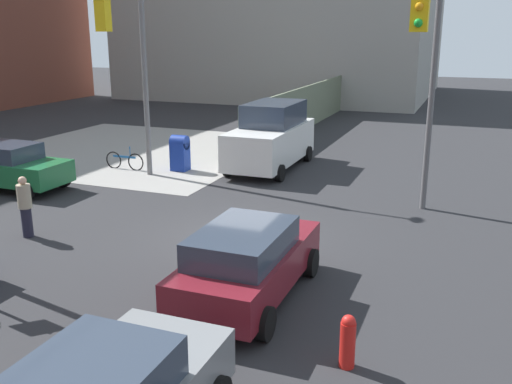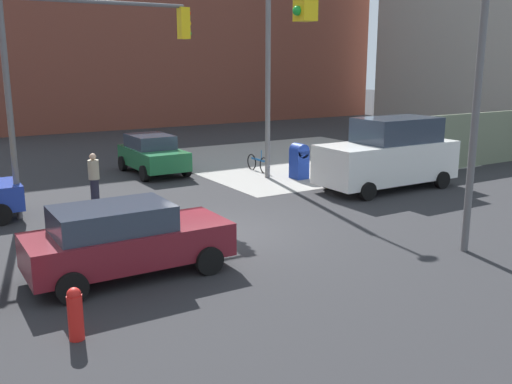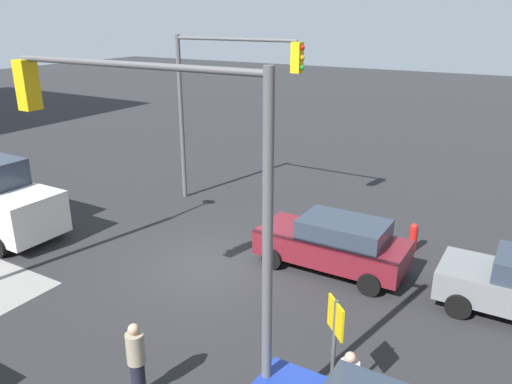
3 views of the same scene
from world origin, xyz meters
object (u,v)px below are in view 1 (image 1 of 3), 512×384
at_px(street_lamp_corner, 152,50).
at_px(sedan_green, 11,166).
at_px(pedestrian_crossing, 25,206).
at_px(fire_hydrant, 348,340).
at_px(bicycle_leaning_on_fence, 125,161).
at_px(traffic_signal_se_corner, 429,61).
at_px(mailbox_blue, 180,152).
at_px(traffic_signal_nw_corner, 24,62).
at_px(van_white_delivery, 271,137).
at_px(hatchback_maroon, 248,261).

bearing_deg(street_lamp_corner, sedan_green, 134.42).
xyz_separation_m(street_lamp_corner, pedestrian_crossing, (-7.16, -0.23, -3.83)).
height_order(fire_hydrant, bicycle_leaning_on_fence, bicycle_leaning_on_fence).
relative_size(pedestrian_crossing, bicycle_leaning_on_fence, 0.96).
height_order(traffic_signal_se_corner, bicycle_leaning_on_fence, traffic_signal_se_corner).
relative_size(mailbox_blue, bicycle_leaning_on_fence, 0.82).
distance_m(pedestrian_crossing, bicycle_leaning_on_fence, 7.88).
distance_m(traffic_signal_nw_corner, sedan_green, 7.07).
relative_size(traffic_signal_se_corner, van_white_delivery, 1.20).
bearing_deg(mailbox_blue, street_lamp_corner, 157.42).
height_order(traffic_signal_nw_corner, bicycle_leaning_on_fence, traffic_signal_nw_corner).
bearing_deg(traffic_signal_nw_corner, hatchback_maroon, -99.66).
bearing_deg(bicycle_leaning_on_fence, mailbox_blue, -74.72).
distance_m(hatchback_maroon, pedestrian_crossing, 7.05).
height_order(traffic_signal_nw_corner, street_lamp_corner, street_lamp_corner).
xyz_separation_m(traffic_signal_nw_corner, bicycle_leaning_on_fence, (7.82, 2.70, -4.31)).
xyz_separation_m(street_lamp_corner, fire_hydrant, (-10.16, -9.63, -4.22)).
height_order(hatchback_maroon, pedestrian_crossing, pedestrian_crossing).
distance_m(traffic_signal_nw_corner, van_white_delivery, 11.07).
bearing_deg(traffic_signal_se_corner, bicycle_leaning_on_fence, 74.90).
relative_size(street_lamp_corner, van_white_delivery, 1.48).
xyz_separation_m(street_lamp_corner, mailbox_blue, (1.04, -0.43, -3.94)).
relative_size(hatchback_maroon, pedestrian_crossing, 2.62).
relative_size(traffic_signal_nw_corner, pedestrian_crossing, 3.87).
distance_m(sedan_green, hatchback_maroon, 11.87).
xyz_separation_m(mailbox_blue, hatchback_maroon, (-9.48, -6.74, 0.08)).
xyz_separation_m(hatchback_maroon, bicycle_leaning_on_fence, (8.88, 8.93, -0.50)).
relative_size(mailbox_blue, van_white_delivery, 0.26).
distance_m(street_lamp_corner, hatchback_maroon, 11.72).
distance_m(traffic_signal_nw_corner, mailbox_blue, 9.29).
bearing_deg(pedestrian_crossing, traffic_signal_se_corner, 170.91).
bearing_deg(sedan_green, traffic_signal_se_corner, -86.29).
height_order(street_lamp_corner, hatchback_maroon, street_lamp_corner).
distance_m(mailbox_blue, hatchback_maroon, 11.63).
relative_size(street_lamp_corner, fire_hydrant, 8.51).
xyz_separation_m(traffic_signal_se_corner, mailbox_blue, (3.76, 9.50, -3.86)).
height_order(sedan_green, pedestrian_crossing, pedestrian_crossing).
bearing_deg(street_lamp_corner, bicycle_leaning_on_fence, 75.95).
bearing_deg(sedan_green, traffic_signal_nw_corner, -129.40).
xyz_separation_m(traffic_signal_nw_corner, van_white_delivery, (10.19, -2.70, -3.38)).
distance_m(traffic_signal_nw_corner, bicycle_leaning_on_fence, 9.33).
distance_m(mailbox_blue, van_white_delivery, 3.69).
distance_m(traffic_signal_nw_corner, hatchback_maroon, 7.39).
bearing_deg(fire_hydrant, mailbox_blue, 39.40).
height_order(pedestrian_crossing, bicycle_leaning_on_fence, pedestrian_crossing).
bearing_deg(sedan_green, van_white_delivery, -48.74).
bearing_deg(fire_hydrant, sedan_green, 63.74).
relative_size(traffic_signal_nw_corner, hatchback_maroon, 1.48).
height_order(traffic_signal_se_corner, sedan_green, traffic_signal_se_corner).
bearing_deg(street_lamp_corner, mailbox_blue, -22.58).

